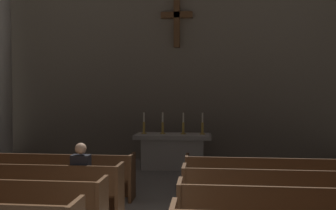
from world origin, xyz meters
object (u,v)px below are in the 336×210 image
pew_left_row_4 (41,175)px  column_left_third (0,45)px  pew_right_row_4 (286,181)px  lone_worshipper (82,178)px  pew_left_row_3 (14,188)px  candlestick_outer_right (202,127)px  pew_right_row_3 (300,196)px  candlestick_inner_left (163,127)px  candlestick_outer_left (144,127)px  altar (173,150)px  candlestick_inner_right (183,127)px

pew_left_row_4 → column_left_third: bearing=130.0°
pew_right_row_4 → lone_worshipper: (-3.73, -1.04, 0.22)m
pew_left_row_3 → lone_worshipper: (1.26, 0.04, 0.22)m
pew_right_row_4 → candlestick_outer_right: size_ratio=6.34×
pew_right_row_3 → candlestick_inner_left: 5.14m
candlestick_outer_left → candlestick_inner_left: bearing=0.0°
pew_right_row_3 → pew_right_row_4: 1.08m
pew_right_row_3 → candlestick_inner_left: (-2.80, 4.25, 0.73)m
pew_left_row_4 → column_left_third: (-2.92, 3.48, 3.22)m
altar → candlestick_outer_right: bearing=0.0°
pew_left_row_3 → candlestick_outer_right: size_ratio=6.34×
pew_right_row_3 → lone_worshipper: bearing=179.4°
pew_right_row_3 → column_left_third: size_ratio=0.52×
pew_left_row_3 → candlestick_inner_right: (2.80, 4.25, 0.73)m
pew_left_row_3 → pew_right_row_4: (4.99, 1.08, 0.00)m
candlestick_outer_left → candlestick_inner_left: 0.55m
pew_right_row_4 → lone_worshipper: lone_worshipper is taller
candlestick_inner_left → lone_worshipper: size_ratio=0.47×
candlestick_inner_right → candlestick_outer_right: (0.55, 0.00, 0.00)m
column_left_third → pew_right_row_4: bearing=-23.7°
pew_left_row_4 → candlestick_outer_left: (1.65, 3.17, 0.73)m
pew_left_row_3 → candlestick_inner_right: candlestick_inner_right is taller
column_left_third → candlestick_inner_right: bearing=-3.1°
altar → candlestick_inner_left: candlestick_inner_left is taller
candlestick_outer_left → pew_left_row_4: bearing=-117.4°
pew_left_row_4 → column_left_third: column_left_third is taller
candlestick_inner_right → lone_worshipper: candlestick_inner_right is taller
pew_left_row_4 → candlestick_inner_right: size_ratio=6.34×
candlestick_inner_right → candlestick_outer_right: same height
pew_left_row_3 → lone_worshipper: 1.28m
lone_worshipper → pew_right_row_4: bearing=15.5°
altar → pew_right_row_4: bearing=-51.8°
column_left_third → candlestick_inner_left: column_left_third is taller
candlestick_outer_left → candlestick_outer_right: bearing=0.0°
pew_right_row_3 → candlestick_outer_right: bearing=111.2°
pew_right_row_4 → candlestick_outer_left: (-3.35, 3.17, 0.73)m
altar → candlestick_outer_right: 1.08m
pew_left_row_3 → pew_right_row_3: same height
candlestick_outer_left → candlestick_inner_right: same height
column_left_third → candlestick_outer_left: (4.56, -0.31, -2.50)m
altar → candlestick_inner_left: size_ratio=3.55×
column_left_third → lone_worshipper: column_left_third is taller
column_left_third → candlestick_inner_right: 6.24m
lone_worshipper → pew_right_row_3: bearing=-0.6°
pew_left_row_3 → column_left_third: (-2.92, 4.55, 3.22)m
candlestick_inner_right → altar: bearing=-180.0°
candlestick_inner_right → pew_left_row_3: bearing=-123.4°
altar → candlestick_inner_right: candlestick_inner_right is taller
lone_worshipper → candlestick_outer_right: bearing=63.6°
pew_left_row_3 → candlestick_outer_left: size_ratio=6.34×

